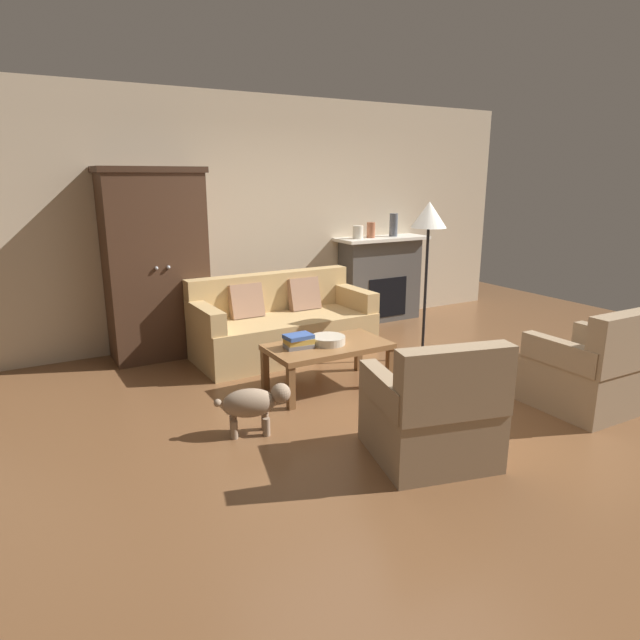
{
  "coord_description": "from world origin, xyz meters",
  "views": [
    {
      "loc": [
        -2.75,
        -3.59,
        1.89
      ],
      "look_at": [
        -0.2,
        0.85,
        0.55
      ],
      "focal_mm": 30.89,
      "sensor_mm": 36.0,
      "label": 1
    }
  ],
  "objects_px": {
    "book_stack": "(299,341)",
    "dog": "(253,403)",
    "armoire": "(156,265)",
    "couch": "(282,326)",
    "coffee_table": "(328,350)",
    "mantel_vase_cream": "(358,232)",
    "fireplace": "(380,278)",
    "floor_lamp": "(429,224)",
    "mantel_vase_terracotta": "(371,230)",
    "fruit_bowl": "(328,340)",
    "mantel_vase_slate": "(393,225)",
    "armchair_near_left": "(433,416)",
    "armchair_near_right": "(590,373)"
  },
  "relations": [
    {
      "from": "dog",
      "to": "coffee_table",
      "type": "bearing_deg",
      "value": 28.78
    },
    {
      "from": "fruit_bowl",
      "to": "book_stack",
      "type": "distance_m",
      "value": 0.29
    },
    {
      "from": "floor_lamp",
      "to": "dog",
      "type": "bearing_deg",
      "value": -161.94
    },
    {
      "from": "mantel_vase_cream",
      "to": "mantel_vase_slate",
      "type": "bearing_deg",
      "value": 0.0
    },
    {
      "from": "armoire",
      "to": "armchair_near_left",
      "type": "relative_size",
      "value": 2.12
    },
    {
      "from": "book_stack",
      "to": "fireplace",
      "type": "bearing_deg",
      "value": 39.27
    },
    {
      "from": "mantel_vase_cream",
      "to": "dog",
      "type": "bearing_deg",
      "value": -136.76
    },
    {
      "from": "fireplace",
      "to": "floor_lamp",
      "type": "relative_size",
      "value": 0.76
    },
    {
      "from": "coffee_table",
      "to": "mantel_vase_slate",
      "type": "xyz_separation_m",
      "value": [
        2.05,
        1.78,
        0.9
      ]
    },
    {
      "from": "mantel_vase_cream",
      "to": "fireplace",
      "type": "bearing_deg",
      "value": 2.7
    },
    {
      "from": "coffee_table",
      "to": "book_stack",
      "type": "xyz_separation_m",
      "value": [
        -0.28,
        0.04,
        0.11
      ]
    },
    {
      "from": "book_stack",
      "to": "armchair_near_right",
      "type": "height_order",
      "value": "armchair_near_right"
    },
    {
      "from": "couch",
      "to": "mantel_vase_cream",
      "type": "xyz_separation_m",
      "value": [
        1.42,
        0.68,
        0.88
      ]
    },
    {
      "from": "couch",
      "to": "coffee_table",
      "type": "distance_m",
      "value": 1.1
    },
    {
      "from": "fireplace",
      "to": "armchair_near_right",
      "type": "relative_size",
      "value": 1.43
    },
    {
      "from": "fireplace",
      "to": "book_stack",
      "type": "bearing_deg",
      "value": -140.73
    },
    {
      "from": "mantel_vase_cream",
      "to": "mantel_vase_terracotta",
      "type": "xyz_separation_m",
      "value": [
        0.2,
        0.0,
        0.02
      ]
    },
    {
      "from": "dog",
      "to": "mantel_vase_terracotta",
      "type": "bearing_deg",
      "value": 41.0
    },
    {
      "from": "mantel_vase_cream",
      "to": "armchair_near_left",
      "type": "xyz_separation_m",
      "value": [
        -1.54,
        -3.26,
        -0.89
      ]
    },
    {
      "from": "book_stack",
      "to": "dog",
      "type": "height_order",
      "value": "book_stack"
    },
    {
      "from": "coffee_table",
      "to": "armchair_near_left",
      "type": "height_order",
      "value": "armchair_near_left"
    },
    {
      "from": "fireplace",
      "to": "armoire",
      "type": "height_order",
      "value": "armoire"
    },
    {
      "from": "mantel_vase_terracotta",
      "to": "armchair_near_left",
      "type": "xyz_separation_m",
      "value": [
        -1.74,
        -3.26,
        -0.9
      ]
    },
    {
      "from": "coffee_table",
      "to": "armchair_near_right",
      "type": "bearing_deg",
      "value": -41.79
    },
    {
      "from": "book_stack",
      "to": "mantel_vase_terracotta",
      "type": "height_order",
      "value": "mantel_vase_terracotta"
    },
    {
      "from": "couch",
      "to": "armchair_near_left",
      "type": "xyz_separation_m",
      "value": [
        -0.12,
        -2.58,
        -0.0
      ]
    },
    {
      "from": "mantel_vase_cream",
      "to": "floor_lamp",
      "type": "bearing_deg",
      "value": -97.17
    },
    {
      "from": "couch",
      "to": "armchair_near_left",
      "type": "height_order",
      "value": "armchair_near_left"
    },
    {
      "from": "armchair_near_right",
      "to": "floor_lamp",
      "type": "relative_size",
      "value": 0.53
    },
    {
      "from": "mantel_vase_slate",
      "to": "dog",
      "type": "distance_m",
      "value": 3.92
    },
    {
      "from": "fruit_bowl",
      "to": "dog",
      "type": "height_order",
      "value": "fruit_bowl"
    },
    {
      "from": "armoire",
      "to": "couch",
      "type": "distance_m",
      "value": 1.47
    },
    {
      "from": "mantel_vase_terracotta",
      "to": "fruit_bowl",
      "type": "bearing_deg",
      "value": -133.62
    },
    {
      "from": "coffee_table",
      "to": "book_stack",
      "type": "relative_size",
      "value": 4.22
    },
    {
      "from": "couch",
      "to": "mantel_vase_terracotta",
      "type": "distance_m",
      "value": 1.97
    },
    {
      "from": "coffee_table",
      "to": "floor_lamp",
      "type": "relative_size",
      "value": 0.67
    },
    {
      "from": "armoire",
      "to": "mantel_vase_terracotta",
      "type": "distance_m",
      "value": 2.78
    },
    {
      "from": "fruit_bowl",
      "to": "floor_lamp",
      "type": "height_order",
      "value": "floor_lamp"
    },
    {
      "from": "book_stack",
      "to": "armchair_near_left",
      "type": "distance_m",
      "value": 1.55
    },
    {
      "from": "coffee_table",
      "to": "dog",
      "type": "xyz_separation_m",
      "value": [
        -0.96,
        -0.53,
        -0.12
      ]
    },
    {
      "from": "armoire",
      "to": "fruit_bowl",
      "type": "xyz_separation_m",
      "value": [
        1.08,
        -1.71,
        -0.54
      ]
    },
    {
      "from": "fruit_bowl",
      "to": "mantel_vase_terracotta",
      "type": "xyz_separation_m",
      "value": [
        1.69,
        1.77,
        0.76
      ]
    },
    {
      "from": "mantel_vase_terracotta",
      "to": "armchair_near_left",
      "type": "bearing_deg",
      "value": -118.1
    },
    {
      "from": "book_stack",
      "to": "armoire",
      "type": "bearing_deg",
      "value": 115.51
    },
    {
      "from": "armchair_near_left",
      "to": "book_stack",
      "type": "bearing_deg",
      "value": 98.52
    },
    {
      "from": "armoire",
      "to": "floor_lamp",
      "type": "relative_size",
      "value": 1.2
    },
    {
      "from": "mantel_vase_terracotta",
      "to": "mantel_vase_slate",
      "type": "relative_size",
      "value": 0.67
    },
    {
      "from": "fireplace",
      "to": "mantel_vase_terracotta",
      "type": "relative_size",
      "value": 6.38
    },
    {
      "from": "book_stack",
      "to": "couch",
      "type": "bearing_deg",
      "value": 71.63
    },
    {
      "from": "coffee_table",
      "to": "mantel_vase_cream",
      "type": "height_order",
      "value": "mantel_vase_cream"
    }
  ]
}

